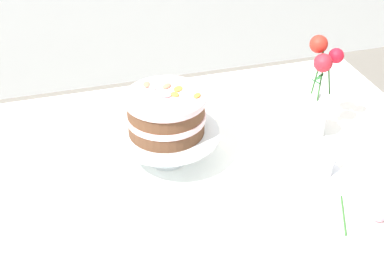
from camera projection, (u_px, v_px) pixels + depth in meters
dining_table at (210, 194)px, 1.48m from camera, size 1.40×1.00×0.74m
linen_napkin at (168, 159)px, 1.47m from camera, size 0.39×0.39×0.00m
cake_stand at (167, 136)px, 1.42m from camera, size 0.29×0.29×0.10m
layer_cake at (166, 113)px, 1.38m from camera, size 0.22×0.22×0.12m
flower_vase at (319, 94)px, 1.50m from camera, size 0.11×0.10×0.31m
teacup at (319, 166)px, 1.40m from camera, size 0.13×0.13×0.07m
fallen_rose at (377, 213)px, 1.26m from camera, size 0.13×0.13×0.04m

